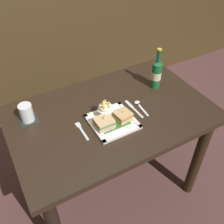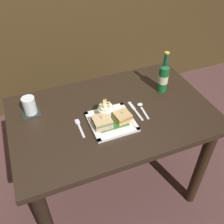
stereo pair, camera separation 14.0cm
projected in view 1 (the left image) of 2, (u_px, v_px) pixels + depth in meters
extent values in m
plane|color=#523331|center=(112.00, 188.00, 1.97)|extent=(6.00, 6.00, 0.00)
cube|color=black|center=(112.00, 115.00, 1.47)|extent=(1.15, 0.73, 0.04)
cylinder|color=black|center=(198.00, 158.00, 1.72)|extent=(0.07, 0.07, 0.74)
cylinder|color=black|center=(26.00, 156.00, 1.73)|extent=(0.07, 0.07, 0.74)
cylinder|color=black|center=(147.00, 109.00, 2.10)|extent=(0.07, 0.07, 0.74)
cube|color=white|center=(112.00, 122.00, 1.39)|extent=(0.24, 0.24, 0.01)
cube|color=#296D2B|center=(112.00, 121.00, 1.39)|extent=(0.17, 0.13, 0.00)
cube|color=white|center=(123.00, 133.00, 1.31)|extent=(0.24, 0.02, 0.01)
cube|color=white|center=(103.00, 109.00, 1.46)|extent=(0.24, 0.02, 0.01)
cube|color=white|center=(95.00, 128.00, 1.34)|extent=(0.02, 0.24, 0.01)
cube|color=white|center=(129.00, 114.00, 1.42)|extent=(0.02, 0.24, 0.01)
cube|color=tan|center=(104.00, 126.00, 1.35)|extent=(0.10, 0.09, 0.01)
cube|color=pink|center=(104.00, 124.00, 1.35)|extent=(0.10, 0.09, 0.01)
cube|color=tan|center=(104.00, 123.00, 1.34)|extent=(0.10, 0.09, 0.01)
cube|color=#468A3F|center=(104.00, 122.00, 1.33)|extent=(0.10, 0.09, 0.01)
cube|color=tan|center=(104.00, 120.00, 1.33)|extent=(0.10, 0.09, 0.01)
cylinder|color=tan|center=(104.00, 121.00, 1.33)|extent=(0.00, 0.00, 0.08)
cube|color=tan|center=(123.00, 118.00, 1.40)|extent=(0.09, 0.09, 0.01)
cube|color=#EBBF47|center=(123.00, 117.00, 1.39)|extent=(0.09, 0.09, 0.01)
cube|color=tan|center=(123.00, 116.00, 1.38)|extent=(0.09, 0.09, 0.01)
cube|color=#BF4D38|center=(123.00, 115.00, 1.38)|extent=(0.09, 0.09, 0.01)
cube|color=tan|center=(123.00, 113.00, 1.37)|extent=(0.09, 0.09, 0.01)
cylinder|color=tan|center=(123.00, 115.00, 1.38)|extent=(0.00, 0.00, 0.07)
cylinder|color=white|center=(106.00, 111.00, 1.40)|extent=(0.07, 0.07, 0.07)
cone|color=silver|center=(106.00, 107.00, 1.38)|extent=(0.09, 0.09, 0.03)
cube|color=#D7B75F|center=(103.00, 106.00, 1.37)|extent=(0.02, 0.02, 0.06)
cube|color=#DDB355|center=(104.00, 105.00, 1.39)|extent=(0.03, 0.01, 0.06)
cube|color=#ECD377|center=(104.00, 106.00, 1.37)|extent=(0.02, 0.03, 0.06)
cube|color=#DCBE53|center=(108.00, 105.00, 1.38)|extent=(0.01, 0.02, 0.05)
cube|color=#DBC164|center=(109.00, 109.00, 1.37)|extent=(0.01, 0.01, 0.05)
cube|color=#E8B25A|center=(105.00, 109.00, 1.36)|extent=(0.02, 0.02, 0.06)
cube|color=#E2C45E|center=(102.00, 109.00, 1.36)|extent=(0.01, 0.01, 0.05)
cylinder|color=#14602B|center=(156.00, 76.00, 1.59)|extent=(0.06, 0.06, 0.17)
cone|color=#18552E|center=(158.00, 62.00, 1.53)|extent=(0.06, 0.06, 0.02)
cylinder|color=#114F31|center=(159.00, 56.00, 1.50)|extent=(0.02, 0.02, 0.07)
cylinder|color=gold|center=(160.00, 50.00, 1.47)|extent=(0.03, 0.03, 0.01)
cylinder|color=beige|center=(156.00, 75.00, 1.59)|extent=(0.06, 0.06, 0.05)
cube|color=#222A24|center=(29.00, 120.00, 1.41)|extent=(0.10, 0.10, 0.00)
cylinder|color=silver|center=(26.00, 113.00, 1.37)|extent=(0.07, 0.07, 0.10)
cylinder|color=silver|center=(27.00, 116.00, 1.39)|extent=(0.06, 0.06, 0.06)
cube|color=silver|center=(84.00, 133.00, 1.33)|extent=(0.01, 0.11, 0.00)
cube|color=silver|center=(78.00, 125.00, 1.38)|extent=(0.02, 0.04, 0.00)
cube|color=silver|center=(137.00, 112.00, 1.45)|extent=(0.01, 0.10, 0.00)
cube|color=silver|center=(129.00, 104.00, 1.51)|extent=(0.02, 0.07, 0.00)
cube|color=silver|center=(143.00, 110.00, 1.47)|extent=(0.02, 0.11, 0.00)
ellipsoid|color=silver|center=(137.00, 102.00, 1.51)|extent=(0.03, 0.03, 0.01)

